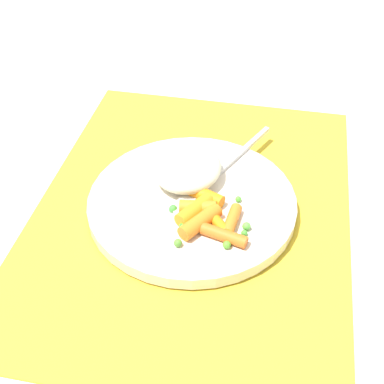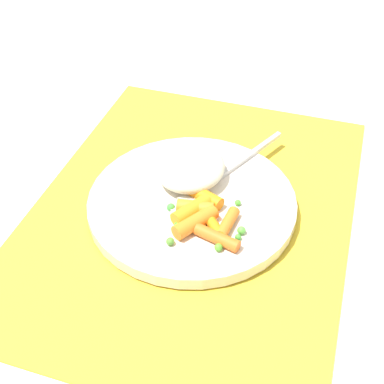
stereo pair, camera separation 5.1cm
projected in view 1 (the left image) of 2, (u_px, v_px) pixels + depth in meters
name	position (u px, v px, depth m)	size (l,w,h in m)	color
ground_plane	(192.00, 211.00, 0.64)	(2.40, 2.40, 0.00)	white
placemat	(192.00, 210.00, 0.63)	(0.49, 0.37, 0.01)	gold
plate	(192.00, 203.00, 0.63)	(0.24, 0.24, 0.02)	silver
rice_mound	(187.00, 167.00, 0.64)	(0.09, 0.08, 0.03)	beige
carrot_portion	(206.00, 215.00, 0.59)	(0.08, 0.09, 0.02)	orange
pea_scatter	(203.00, 223.00, 0.59)	(0.09, 0.09, 0.01)	#58A82D
fork	(215.00, 176.00, 0.65)	(0.19, 0.10, 0.01)	silver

